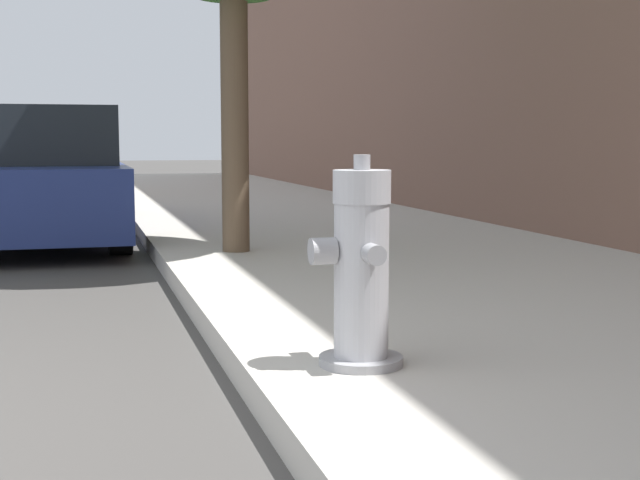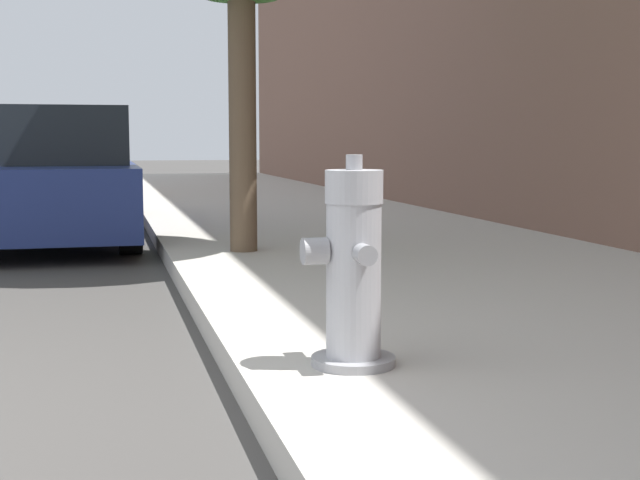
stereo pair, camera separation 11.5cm
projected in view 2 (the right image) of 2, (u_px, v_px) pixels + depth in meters
name	position (u px, v px, depth m)	size (l,w,h in m)	color
fire_hydrant	(353.00, 271.00, 3.45)	(0.37, 0.38, 0.82)	#97979C
parked_car_near	(45.00, 177.00, 8.99)	(1.78, 4.44, 1.32)	navy
parked_car_mid	(56.00, 160.00, 14.42)	(1.84, 3.87, 1.42)	silver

